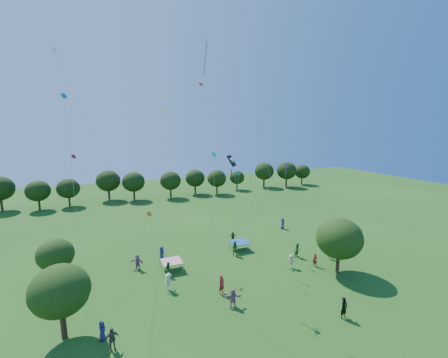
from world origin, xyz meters
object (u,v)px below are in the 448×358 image
man_in_black (344,308)px  pirate_kite (232,163)px  tent_blue (240,242)px  red_high_kite (207,88)px  tent_red_stripe (172,261)px  near_tree_west (60,291)px  near_tree_north (55,255)px  near_tree_east (339,238)px

man_in_black → pirate_kite: (-6.26, 8.94, 11.66)m
tent_blue → red_high_kite: 20.33m
tent_red_stripe → red_high_kite: red_high_kite is taller
near_tree_west → tent_red_stripe: near_tree_west is taller
near_tree_north → near_tree_west: bearing=-82.4°
near_tree_north → near_tree_east: (28.29, -10.24, 0.99)m
near_tree_north → tent_blue: bearing=-0.7°
near_tree_east → tent_red_stripe: bearing=154.5°
near_tree_west → near_tree_north: size_ratio=1.26×
tent_red_stripe → pirate_kite: (4.94, -5.44, 11.56)m
near_tree_east → tent_red_stripe: (-16.72, 7.98, -2.96)m
near_tree_north → near_tree_east: 30.10m
tent_blue → man_in_black: 16.48m
near_tree_west → near_tree_north: bearing=97.6°
near_tree_west → tent_red_stripe: 13.05m
man_in_black → red_high_kite: size_ratio=0.08×
tent_blue → red_high_kite: size_ratio=0.09×
near_tree_east → tent_blue: near_tree_east is taller
near_tree_north → near_tree_east: size_ratio=0.75×
pirate_kite → tent_blue: bearing=58.1°
near_tree_east → tent_blue: 12.64m
tent_red_stripe → near_tree_north: bearing=169.0°
tent_red_stripe → man_in_black: bearing=-52.1°
near_tree_north → man_in_black: bearing=-36.2°
tent_blue → red_high_kite: red_high_kite is taller
tent_blue → pirate_kite: 14.52m
near_tree_west → pirate_kite: (15.20, 2.09, 8.70)m
near_tree_east → tent_red_stripe: 18.76m
near_tree_west → man_in_black: size_ratio=3.14×
tent_blue → pirate_kite: (-4.65, -7.46, 11.56)m
pirate_kite → red_high_kite: (-1.58, 2.60, 7.17)m
tent_red_stripe → tent_blue: 9.79m
red_high_kite → tent_red_stripe: bearing=139.7°
near_tree_west → tent_red_stripe: (10.26, 7.54, -2.86)m
man_in_black → tent_red_stripe: bearing=121.5°
near_tree_east → red_high_kite: red_high_kite is taller
near_tree_east → man_in_black: 8.99m
man_in_black → pirate_kite: bearing=118.6°
near_tree_west → pirate_kite: size_ratio=0.49×
near_tree_west → man_in_black: (21.46, -6.84, -2.96)m
tent_red_stripe → pirate_kite: size_ratio=0.18×
tent_blue → pirate_kite: size_ratio=0.18×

